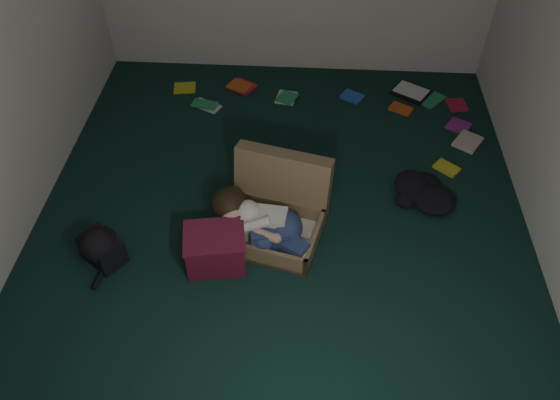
# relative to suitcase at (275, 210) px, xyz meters

# --- Properties ---
(floor) EXTENTS (4.50, 4.50, 0.00)m
(floor) POSITION_rel_suitcase_xyz_m (0.05, 0.09, -0.17)
(floor) COLOR black
(floor) RESTS_ON ground
(suitcase) EXTENTS (0.94, 0.92, 0.57)m
(suitcase) POSITION_rel_suitcase_xyz_m (0.00, 0.00, 0.00)
(suitcase) COLOR olive
(suitcase) RESTS_ON floor
(person) EXTENTS (0.80, 0.55, 0.36)m
(person) POSITION_rel_suitcase_xyz_m (-0.10, -0.18, 0.05)
(person) COLOR silver
(person) RESTS_ON suitcase
(maroon_bin) EXTENTS (0.50, 0.42, 0.31)m
(maroon_bin) POSITION_rel_suitcase_xyz_m (-0.41, -0.41, -0.02)
(maroon_bin) COLOR maroon
(maroon_bin) RESTS_ON floor
(backpack) EXTENTS (0.51, 0.49, 0.24)m
(backpack) POSITION_rel_suitcase_xyz_m (-1.28, -0.44, -0.05)
(backpack) COLOR black
(backpack) RESTS_ON floor
(clothing_pile) EXTENTS (0.45, 0.38, 0.14)m
(clothing_pile) POSITION_rel_suitcase_xyz_m (1.19, 0.39, -0.10)
(clothing_pile) COLOR black
(clothing_pile) RESTS_ON floor
(paper_tray) EXTENTS (0.44, 0.42, 0.05)m
(paper_tray) POSITION_rel_suitcase_xyz_m (1.29, 1.90, -0.15)
(paper_tray) COLOR black
(paper_tray) RESTS_ON floor
(book_scatter) EXTENTS (3.07, 1.42, 0.02)m
(book_scatter) POSITION_rel_suitcase_xyz_m (0.70, 1.57, -0.16)
(book_scatter) COLOR gold
(book_scatter) RESTS_ON floor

